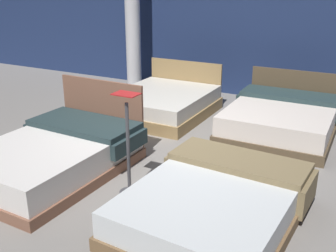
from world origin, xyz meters
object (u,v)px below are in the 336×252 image
Objects in this scene: bed_2 at (163,103)px; bed_0 at (56,154)px; support_pillar at (132,9)px; bed_1 at (215,203)px; bed_3 at (281,119)px; price_sign at (128,156)px.

bed_0 is at bearing -91.71° from bed_2.
bed_1 is at bearing -48.68° from support_pillar.
bed_0 is at bearing -129.46° from bed_3.
bed_2 is 1.00× the size of bed_3.
bed_0 is 1.10× the size of bed_3.
bed_2 reaches higher than bed_1.
bed_3 is at bearing -18.77° from support_pillar.
bed_0 is 4.44m from support_pillar.
support_pillar is at bearing 134.45° from bed_1.
price_sign reaches higher than bed_2.
price_sign is at bearing 0.07° from bed_0.
support_pillar is (-3.56, 1.21, 1.50)m from bed_3.
price_sign is at bearing -111.92° from bed_3.
bed_1 is 1.06× the size of bed_2.
bed_3 is 1.63× the size of price_sign.
bed_1 is 1.12m from price_sign.
price_sign reaches higher than bed_3.
bed_0 is 1.11× the size of bed_2.
price_sign is 0.34× the size of support_pillar.
bed_2 is 1.62× the size of price_sign.
bed_3 is 4.05m from support_pillar.
bed_1 is 5.62m from support_pillar.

